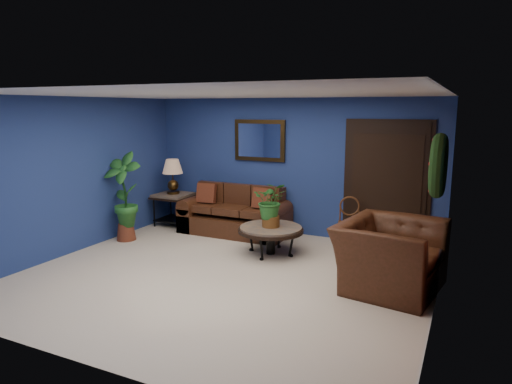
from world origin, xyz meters
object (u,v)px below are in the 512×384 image
at_px(armchair, 390,255).
at_px(table_lamp, 173,172).
at_px(side_chair, 349,219).
at_px(coffee_table, 271,230).
at_px(end_table, 174,201).
at_px(sofa, 236,217).

bearing_deg(armchair, table_lamp, 80.55).
height_order(side_chair, armchair, armchair).
distance_m(coffee_table, end_table, 2.64).
xyz_separation_m(table_lamp, side_chair, (3.53, 0.06, -0.59)).
xyz_separation_m(end_table, armchair, (4.45, -1.49, -0.05)).
relative_size(end_table, table_lamp, 1.05).
relative_size(sofa, armchair, 1.49).
bearing_deg(coffee_table, side_chair, 41.48).
relative_size(coffee_table, side_chair, 1.23).
xyz_separation_m(side_chair, armchair, (0.92, -1.55, -0.04)).
relative_size(coffee_table, armchair, 0.78).
relative_size(side_chair, armchair, 0.63).
height_order(end_table, side_chair, side_chair).
height_order(coffee_table, end_table, end_table).
distance_m(table_lamp, armchair, 4.73).
relative_size(coffee_table, end_table, 1.50).
bearing_deg(end_table, side_chair, 0.99).
bearing_deg(armchair, end_table, 80.55).
xyz_separation_m(sofa, side_chair, (2.13, 0.04, 0.19)).
height_order(end_table, armchair, armchair).
xyz_separation_m(table_lamp, armchair, (4.45, -1.49, -0.63)).
relative_size(end_table, side_chair, 0.82).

